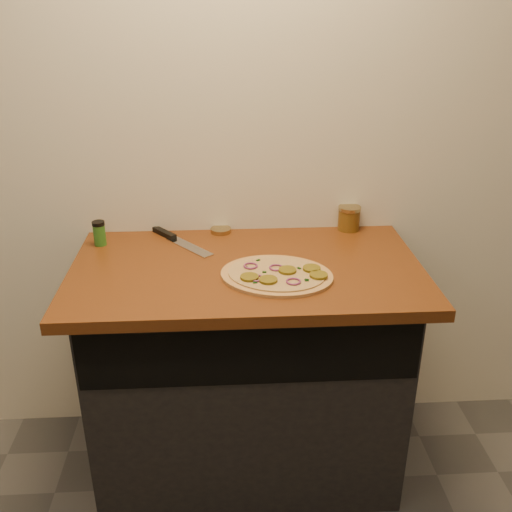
{
  "coord_description": "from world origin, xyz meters",
  "views": [
    {
      "loc": [
        -0.07,
        -0.34,
        1.74
      ],
      "look_at": [
        0.03,
        1.38,
        0.95
      ],
      "focal_mm": 40.0,
      "sensor_mm": 36.0,
      "label": 1
    }
  ],
  "objects": [
    {
      "name": "salsa_jar",
      "position": [
        0.42,
        1.72,
        0.95
      ],
      "size": [
        0.09,
        0.09,
        0.1
      ],
      "color": "maroon",
      "rests_on": "countertop"
    },
    {
      "name": "cabinet",
      "position": [
        0.0,
        1.45,
        0.43
      ],
      "size": [
        1.1,
        0.6,
        0.86
      ],
      "primitive_type": "cube",
      "color": "black",
      "rests_on": "ground"
    },
    {
      "name": "flour_spill",
      "position": [
        0.17,
        1.31,
        0.9
      ],
      "size": [
        0.18,
        0.18,
        0.0
      ],
      "primitive_type": "cylinder",
      "rotation": [
        0.0,
        0.0,
        -0.2
      ],
      "color": "silver",
      "rests_on": "countertop"
    },
    {
      "name": "spice_shaker",
      "position": [
        -0.53,
        1.62,
        0.95
      ],
      "size": [
        0.05,
        0.05,
        0.09
      ],
      "color": "#2C6821",
      "rests_on": "countertop"
    },
    {
      "name": "chefs_knife",
      "position": [
        -0.26,
        1.64,
        0.91
      ],
      "size": [
        0.24,
        0.28,
        0.02
      ],
      "color": "#B7BAC1",
      "rests_on": "countertop"
    },
    {
      "name": "pizza",
      "position": [
        0.1,
        1.32,
        0.91
      ],
      "size": [
        0.44,
        0.44,
        0.02
      ],
      "color": "tan",
      "rests_on": "countertop"
    },
    {
      "name": "mason_jar_lid",
      "position": [
        -0.09,
        1.72,
        0.91
      ],
      "size": [
        0.1,
        0.1,
        0.02
      ],
      "primitive_type": "cylinder",
      "rotation": [
        0.0,
        0.0,
        -0.2
      ],
      "color": "#9A8659",
      "rests_on": "countertop"
    },
    {
      "name": "countertop",
      "position": [
        0.0,
        1.42,
        0.88
      ],
      "size": [
        1.2,
        0.7,
        0.04
      ],
      "primitive_type": "cube",
      "color": "brown",
      "rests_on": "cabinet"
    },
    {
      "name": "room_shell",
      "position": [
        0.0,
        0.0,
        1.7
      ],
      "size": [
        4.02,
        3.52,
        2.71
      ],
      "color": "beige",
      "rests_on": "ground"
    }
  ]
}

